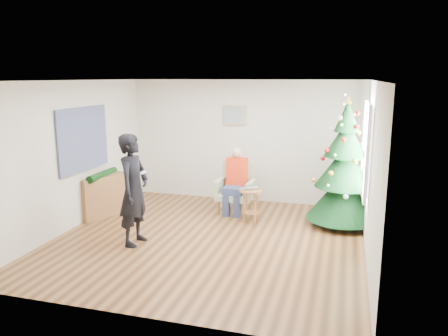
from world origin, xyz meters
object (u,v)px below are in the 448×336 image
(console, at_px, (104,196))
(christmas_tree, at_px, (344,169))
(standing_man, at_px, (134,190))
(armchair, at_px, (236,194))
(stool, at_px, (250,206))

(console, bearing_deg, christmas_tree, 32.52)
(standing_man, bearing_deg, armchair, -27.56)
(stool, relative_size, console, 0.62)
(christmas_tree, bearing_deg, standing_man, -150.03)
(christmas_tree, distance_m, armchair, 2.18)
(stool, height_order, standing_man, standing_man)
(stool, height_order, console, console)
(standing_man, xyz_separation_m, console, (-1.25, 1.12, -0.50))
(armchair, bearing_deg, stool, -51.30)
(standing_man, bearing_deg, christmas_tree, -58.89)
(christmas_tree, relative_size, console, 2.34)
(armchair, distance_m, standing_man, 2.45)
(christmas_tree, relative_size, stool, 3.76)
(console, bearing_deg, standing_man, -18.76)
(console, bearing_deg, armchair, 45.44)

